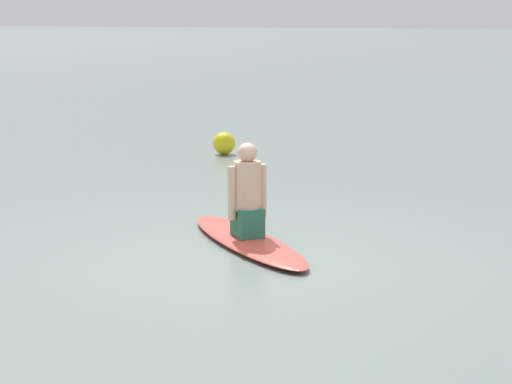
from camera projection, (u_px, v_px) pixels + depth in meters
ground_plane at (246, 260)px, 9.23m from camera, size 400.00×400.00×0.00m
surfboard at (247, 240)px, 9.85m from camera, size 2.07×2.49×0.09m
person_paddler at (247, 194)px, 9.76m from camera, size 0.41×0.43×1.00m
buoy_marker at (224, 143)px, 16.35m from camera, size 0.40×0.40×0.40m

